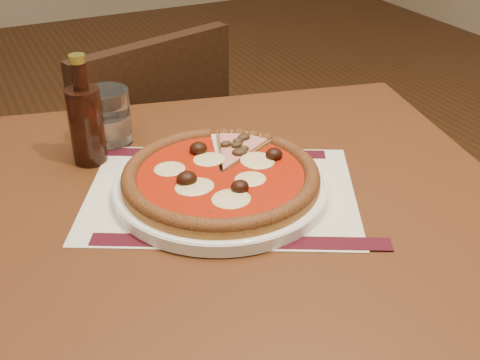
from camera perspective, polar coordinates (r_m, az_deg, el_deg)
name	(u,v)px	position (r m, az deg, el deg)	size (l,w,h in m)	color
table	(246,260)	(0.93, 0.55, -7.56)	(0.96, 0.96, 0.75)	#5D3116
chair_far	(139,175)	(1.51, -9.60, 0.50)	(0.50, 0.50, 0.84)	black
placemat	(221,193)	(0.90, -1.80, -1.22)	(0.40, 0.28, 0.00)	silver
plate	(221,187)	(0.89, -1.81, -0.67)	(0.32, 0.32, 0.02)	white
pizza	(221,176)	(0.88, -1.83, 0.42)	(0.29, 0.29, 0.04)	#AB6B29
ham_slice	(241,147)	(0.97, 0.09, 3.18)	(0.13, 0.13, 0.02)	#AB6B29
water_glass	(108,117)	(1.05, -12.44, 5.89)	(0.08, 0.08, 0.10)	white
bottle	(86,122)	(0.98, -14.41, 5.39)	(0.05, 0.05, 0.18)	#33150C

